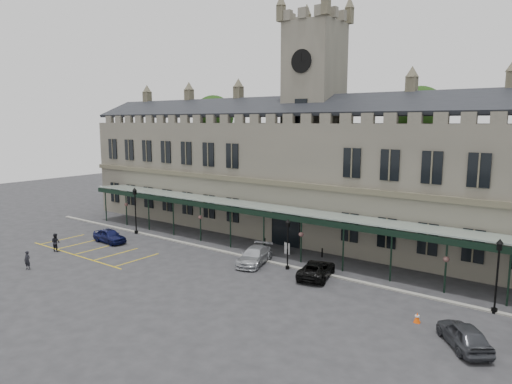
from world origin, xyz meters
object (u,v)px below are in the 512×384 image
Objects in this scene: station_building at (312,176)px; lamp_post_left at (135,206)px; sign_board at (287,249)px; car_right_a at (464,335)px; car_van at (317,269)px; clock_tower at (314,112)px; lamp_post_right at (498,269)px; person_a at (27,260)px; car_left_a at (110,236)px; traffic_cone at (417,318)px; lamp_post_mid at (288,240)px; car_taxi at (254,256)px; person_b at (56,242)px.

station_building reaches higher than lamp_post_left.
sign_board is 19.53m from car_right_a.
lamp_post_left is 1.09× the size of car_van.
clock_tower is 14.73m from sign_board.
person_a is (-32.73, -13.54, -2.13)m from lamp_post_right.
traffic_cone is at bearing -87.17° from car_left_a.
station_building is 27.96m from person_a.
lamp_post_mid reaches higher than car_taxi.
sign_board is 0.62× the size of person_b.
traffic_cone is at bearing -7.46° from lamp_post_left.
lamp_post_mid is at bearing -48.25° from sign_board.
station_building is 22.67m from traffic_cone.
clock_tower reaches higher than car_left_a.
person_a reaches higher than car_left_a.
traffic_cone is (31.83, -4.17, -2.72)m from lamp_post_left.
car_taxi is at bearing -91.29° from sign_board.
car_van is (7.00, -11.30, -5.81)m from station_building.
sign_board is 18.23m from car_left_a.
traffic_cone is 9.67m from car_van.
traffic_cone is 0.37× the size of person_b.
clock_tower is 5.04× the size of lamp_post_right.
car_taxi is (-18.53, -1.03, -2.21)m from lamp_post_right.
station_building reaches higher than lamp_post_mid.
person_a is (-14.20, -12.51, 0.07)m from car_taxi.
station_building reaches higher than person_a.
traffic_cone is 32.77m from person_b.
lamp_post_right is (19.53, -10.53, -10.19)m from clock_tower.
clock_tower is (0.00, 0.09, 6.64)m from station_building.
car_taxi is at bearing -85.06° from clock_tower.
lamp_post_mid is 16.00m from car_right_a.
lamp_post_mid is 3.94× the size of sign_board.
car_taxi is 18.92m from person_a.
lamp_post_mid is 21.69m from person_a.
lamp_post_mid is at bearing -69.80° from clock_tower.
car_right_a is (34.00, -1.76, 0.00)m from car_left_a.
lamp_post_right is at bearing -12.36° from car_taxi.
lamp_post_left is 32.22m from traffic_cone.
traffic_cone is 16.12m from sign_board.
sign_board is at bearing 10.63° from lamp_post_left.
car_taxi is 18.67m from car_right_a.
lamp_post_mid reaches higher than car_van.
car_left_a is at bearing -147.94° from sign_board.
lamp_post_left is at bearing -146.02° from station_building.
person_a is (-17.27, -13.00, -1.75)m from lamp_post_mid.
person_a is at bearing 113.20° from person_b.
person_b is (-17.41, -8.18, 0.16)m from car_taxi.
car_right_a is at bearing 143.11° from car_van.
lamp_post_right is at bearing 2.01° from lamp_post_mid.
lamp_post_left is at bearing 14.85° from car_left_a.
car_right_a is (3.01, -1.61, 0.39)m from traffic_cone.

